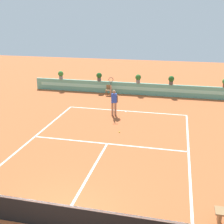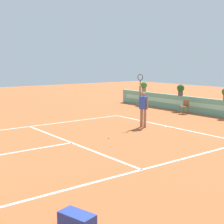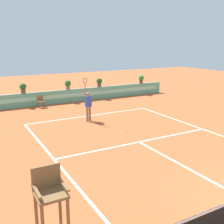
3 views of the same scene
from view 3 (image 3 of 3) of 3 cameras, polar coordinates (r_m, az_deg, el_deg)
name	(u,v)px [view 3 (image 3 of 3)]	position (r m, az deg, el deg)	size (l,w,h in m)	color
ground_plane	(144,145)	(12.81, 6.64, -6.72)	(60.00, 60.00, 0.00)	#B2562D
court_lines	(135,140)	(13.36, 4.85, -5.76)	(8.32, 11.94, 0.01)	white
back_wall_barrier	(66,96)	(21.66, -9.44, 3.25)	(18.00, 0.21, 1.00)	#60A88E
umpire_chair	(50,205)	(6.05, -12.57, -18.29)	(0.60, 0.60, 2.14)	brown
ball_kid_chair	(41,101)	(20.36, -14.50, 2.22)	(0.44, 0.44, 0.85)	brown
tennis_player	(88,104)	(16.21, -4.93, 1.68)	(0.60, 0.30, 2.58)	#9E7051
tennis_ball_near_baseline	(127,131)	(14.52, 3.09, -3.94)	(0.07, 0.07, 0.07)	#CCE033
potted_plant_right	(99,82)	(22.60, -2.65, 6.23)	(0.48, 0.48, 0.72)	#514C47
potted_plant_left	(23,88)	(20.69, -17.89, 4.81)	(0.48, 0.48, 0.72)	#514C47
potted_plant_centre	(68,84)	(21.56, -9.10, 5.68)	(0.48, 0.48, 0.72)	gray
potted_plant_far_right	(141,79)	(24.69, 6.03, 6.85)	(0.48, 0.48, 0.72)	brown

